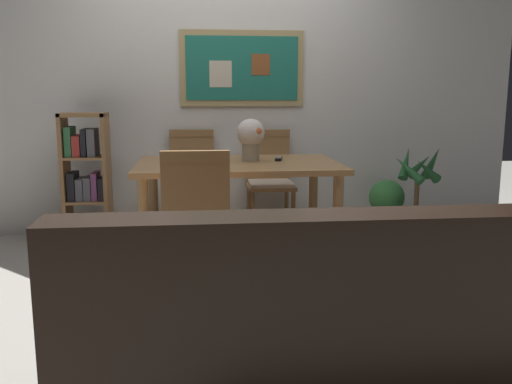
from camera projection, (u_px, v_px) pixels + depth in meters
name	position (u px, v px, depth m)	size (l,w,h in m)	color
ground_plane	(237.00, 282.00, 3.59)	(12.00, 12.00, 0.00)	#B7B2A8
wall_back_with_painting	(225.00, 84.00, 4.79)	(5.20, 0.14, 2.60)	silver
dining_table	(238.00, 175.00, 3.93)	(1.43, 0.95, 0.73)	#9E7042
dining_chair_far_right	(269.00, 174.00, 4.72)	(0.40, 0.41, 0.91)	#9E7042
dining_chair_far_left	(192.00, 174.00, 4.70)	(0.40, 0.41, 0.91)	#9E7042
dining_chair_near_left	(196.00, 213.00, 3.16)	(0.40, 0.41, 0.91)	#9E7042
leather_couch	(309.00, 334.00, 2.09)	(1.80, 0.84, 0.84)	black
bookshelf	(87.00, 184.00, 4.45)	(0.36, 0.28, 1.07)	#9E7042
potted_ivy	(386.00, 206.00, 4.80)	(0.31, 0.31, 0.53)	#4C4742
potted_palm	(416.00, 205.00, 4.47)	(0.40, 0.40, 0.82)	#4C4742
flower_vase	(251.00, 137.00, 3.94)	(0.21, 0.20, 0.31)	tan
tv_remote	(279.00, 159.00, 4.03)	(0.08, 0.16, 0.02)	black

